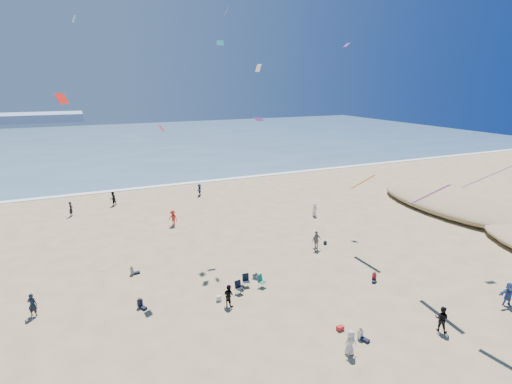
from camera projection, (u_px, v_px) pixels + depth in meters
name	position (u px, v px, depth m)	size (l,w,h in m)	color
ocean	(113.00, 143.00, 104.53)	(220.00, 100.00, 0.06)	#476B84
surf_line	(144.00, 188.00, 60.62)	(220.00, 1.20, 0.08)	white
standing_flyers	(238.00, 243.00, 37.72)	(32.26, 38.61, 1.87)	red
seated_group	(265.00, 315.00, 26.92)	(18.92, 24.19, 0.84)	silver
chair_cluster	(249.00, 283.00, 30.95)	(2.75, 1.49, 1.00)	black
white_tote	(219.00, 298.00, 29.35)	(0.35, 0.20, 0.40)	white
black_backpack	(242.00, 288.00, 30.88)	(0.30, 0.22, 0.38)	black
cooler	(340.00, 328.00, 25.90)	(0.45, 0.30, 0.30)	red
navy_bag	(325.00, 243.00, 39.56)	(0.28, 0.18, 0.34)	black
kites_aloft	(313.00, 107.00, 31.98)	(43.76, 39.96, 24.76)	purple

